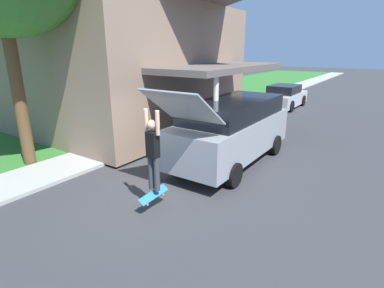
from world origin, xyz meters
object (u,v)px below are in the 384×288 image
at_px(suv_parked, 232,129).
at_px(skateboarder, 153,150).
at_px(skateboard, 154,195).
at_px(car_down_street, 284,97).

relative_size(suv_parked, skateboarder, 3.17).
xyz_separation_m(skateboarder, skateboard, (0.00, -0.05, -1.07)).
distance_m(suv_parked, car_down_street, 10.71).
distance_m(car_down_street, skateboard, 14.40).
relative_size(suv_parked, skateboard, 7.22).
xyz_separation_m(car_down_street, skateboarder, (1.68, -14.25, 0.77)).
height_order(car_down_street, skateboard, car_down_street).
bearing_deg(skateboarder, suv_parked, 89.32).
height_order(suv_parked, skateboard, suv_parked).
bearing_deg(skateboard, suv_parked, 89.40).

